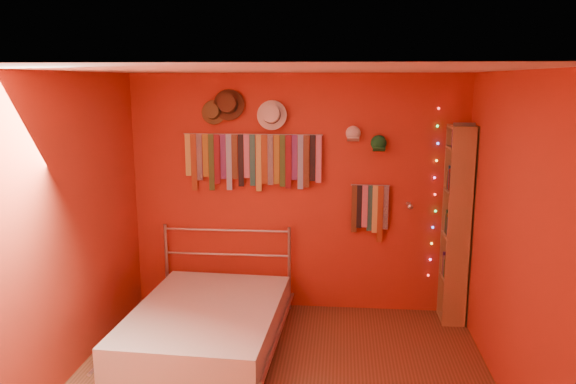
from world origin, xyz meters
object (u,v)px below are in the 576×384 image
(reading_lamp, at_px, (410,206))
(bookshelf, at_px, (461,224))
(bed, at_px, (207,326))
(tie_rack, at_px, (253,159))

(reading_lamp, bearing_deg, bookshelf, -1.41)
(reading_lamp, xyz_separation_m, bed, (-1.89, -0.85, -0.98))
(reading_lamp, xyz_separation_m, bookshelf, (0.51, -0.01, -0.17))
(bookshelf, bearing_deg, reading_lamp, 178.59)
(bookshelf, distance_m, bed, 2.66)
(bed, bearing_deg, bookshelf, 21.82)
(tie_rack, relative_size, bed, 0.76)
(reading_lamp, height_order, bookshelf, bookshelf)
(tie_rack, distance_m, reading_lamp, 1.67)
(tie_rack, bearing_deg, reading_lamp, -5.07)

